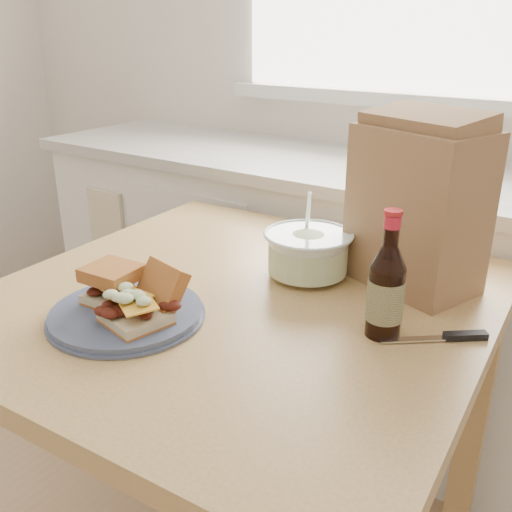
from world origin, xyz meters
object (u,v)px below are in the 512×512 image
Objects in this scene: beer_bottle at (386,290)px; paper_bag at (417,209)px; plate at (127,314)px; coleslaw_bowl at (308,255)px; dining_table at (238,345)px.

paper_bag is (-0.04, 0.25, 0.08)m from beer_bottle.
paper_bag reaches higher than plate.
beer_bottle is at bearing 26.92° from plate.
beer_bottle is 0.71× the size of paper_bag.
plate is at bearing -143.70° from beer_bottle.
coleslaw_bowl is at bearing -135.29° from paper_bag.
plate is 0.86× the size of paper_bag.
paper_bag reaches higher than beer_bottle.
plate is 0.42m from coleslaw_bowl.
beer_bottle is at bearing -0.04° from dining_table.
dining_table is 5.24× the size of coleslaw_bowl.
coleslaw_bowl is 0.29m from beer_bottle.
dining_table is at bearing -113.78° from coleslaw_bowl.
beer_bottle is at bearing -60.67° from paper_bag.
paper_bag is at bearing 40.31° from dining_table.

